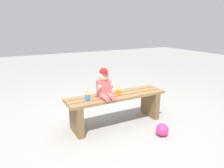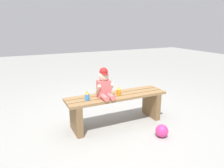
# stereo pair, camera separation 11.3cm
# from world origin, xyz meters

# --- Properties ---
(ground_plane) EXTENTS (16.00, 16.00, 0.00)m
(ground_plane) POSITION_xyz_m (0.00, 0.00, 0.00)
(ground_plane) COLOR #999993
(park_bench) EXTENTS (1.44, 0.37, 0.44)m
(park_bench) POSITION_xyz_m (0.00, -0.00, 0.30)
(park_bench) COLOR olive
(park_bench) RESTS_ON ground_plane
(child_figure) EXTENTS (0.23, 0.27, 0.40)m
(child_figure) POSITION_xyz_m (-0.20, -0.02, 0.62)
(child_figure) COLOR #E56666
(child_figure) RESTS_ON park_bench
(sippy_cup_left) EXTENTS (0.06, 0.06, 0.12)m
(sippy_cup_left) POSITION_xyz_m (-0.45, -0.03, 0.50)
(sippy_cup_left) COLOR #338CE5
(sippy_cup_left) RESTS_ON park_bench
(sippy_cup_right) EXTENTS (0.06, 0.06, 0.12)m
(sippy_cup_right) POSITION_xyz_m (0.02, -0.03, 0.50)
(sippy_cup_right) COLOR orange
(sippy_cup_right) RESTS_ON park_bench
(toy_ball) EXTENTS (0.16, 0.16, 0.16)m
(toy_ball) POSITION_xyz_m (0.35, -0.59, 0.08)
(toy_ball) COLOR #E5337F
(toy_ball) RESTS_ON ground_plane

